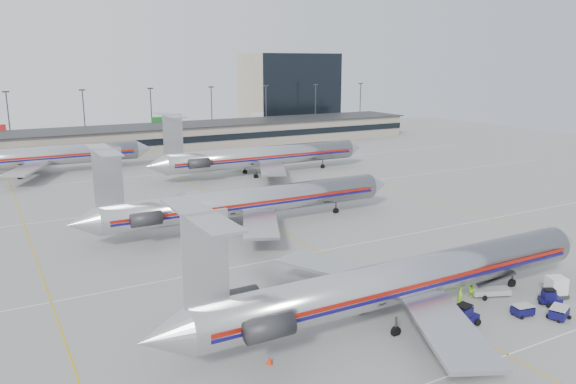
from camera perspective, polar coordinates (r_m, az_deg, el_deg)
ground at (r=60.52m, az=8.12°, el=-8.74°), size 260.00×260.00×0.00m
apron_markings at (r=68.20m, az=3.02°, el=-6.06°), size 160.00×0.15×0.02m
terminal at (r=147.77m, az=-15.48°, el=5.18°), size 162.00×17.00×6.25m
light_mast_row at (r=160.77m, az=-16.82°, el=7.65°), size 163.60×0.40×15.28m
distant_building at (r=197.82m, az=0.07°, el=10.27°), size 30.00×20.00×25.00m
jet_foreground at (r=50.79m, az=11.06°, el=-8.87°), size 47.29×27.85×12.38m
jet_second_row at (r=77.13m, az=-4.51°, el=-1.01°), size 47.61×28.03×12.46m
jet_third_row at (r=113.03m, az=-2.87°, el=3.65°), size 48.11×29.59×13.16m
jet_back_row at (r=123.29m, az=-24.84°, el=3.24°), size 47.94×29.49×13.11m
tug_left at (r=47.90m, az=15.69°, el=-14.16°), size 2.53×1.91×1.84m
tug_center at (r=52.00m, az=17.51°, el=-11.93°), size 2.66×1.66×2.01m
tug_right at (r=59.08m, az=25.03°, el=-9.69°), size 2.22×1.81×1.61m
cart_inner at (r=56.52m, az=25.84°, el=-10.96°), size 2.32×1.98×1.11m
cart_outer at (r=55.84m, az=22.74°, el=-11.01°), size 1.97×1.52×1.01m
uld_container at (r=61.03m, az=25.57°, el=-8.71°), size 2.42×2.23×2.08m
belt_loader at (r=59.15m, az=19.93°, el=-9.31°), size 4.55×2.70×2.34m
ramp_worker_near at (r=55.83m, az=17.09°, el=-10.13°), size 0.79×0.67×1.83m
ramp_worker_far at (r=57.85m, az=18.17°, el=-9.51°), size 0.96×0.91×1.57m
cone_left at (r=44.40m, az=-1.89°, el=-16.70°), size 0.62×0.62×0.66m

